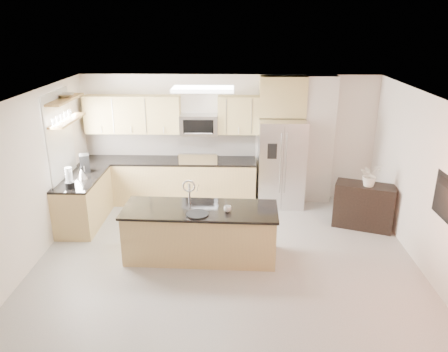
{
  "coord_description": "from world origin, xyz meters",
  "views": [
    {
      "loc": [
        0.13,
        -5.54,
        3.65
      ],
      "look_at": [
        -0.05,
        1.3,
        1.17
      ],
      "focal_mm": 35.0,
      "sensor_mm": 36.0,
      "label": 1
    }
  ],
  "objects_px": {
    "island": "(201,232)",
    "coffee_maker": "(85,164)",
    "range": "(200,181)",
    "refrigerator": "(281,163)",
    "cup": "(228,209)",
    "platter": "(198,214)",
    "credenza": "(364,206)",
    "bowl": "(66,95)",
    "kettle": "(82,174)",
    "blender": "(69,179)",
    "flower_vase": "(371,169)",
    "television": "(446,204)",
    "microwave": "(199,125)"
  },
  "relations": [
    {
      "from": "island",
      "to": "coffee_maker",
      "type": "distance_m",
      "value": 2.79
    },
    {
      "from": "range",
      "to": "refrigerator",
      "type": "xyz_separation_m",
      "value": [
        1.66,
        -0.05,
        0.42
      ]
    },
    {
      "from": "cup",
      "to": "platter",
      "type": "bearing_deg",
      "value": -165.31
    },
    {
      "from": "credenza",
      "to": "bowl",
      "type": "relative_size",
      "value": 2.91
    },
    {
      "from": "kettle",
      "to": "bowl",
      "type": "relative_size",
      "value": 0.62
    },
    {
      "from": "cup",
      "to": "coffee_maker",
      "type": "height_order",
      "value": "coffee_maker"
    },
    {
      "from": "cup",
      "to": "blender",
      "type": "height_order",
      "value": "blender"
    },
    {
      "from": "range",
      "to": "island",
      "type": "bearing_deg",
      "value": -85.16
    },
    {
      "from": "kettle",
      "to": "blender",
      "type": "bearing_deg",
      "value": -96.27
    },
    {
      "from": "range",
      "to": "refrigerator",
      "type": "height_order",
      "value": "refrigerator"
    },
    {
      "from": "platter",
      "to": "kettle",
      "type": "distance_m",
      "value": 2.56
    },
    {
      "from": "flower_vase",
      "to": "television",
      "type": "xyz_separation_m",
      "value": [
        0.39,
        -1.98,
        0.21
      ]
    },
    {
      "from": "credenza",
      "to": "kettle",
      "type": "bearing_deg",
      "value": -159.6
    },
    {
      "from": "microwave",
      "to": "platter",
      "type": "relative_size",
      "value": 2.21
    },
    {
      "from": "cup",
      "to": "credenza",
      "type": "bearing_deg",
      "value": 26.79
    },
    {
      "from": "microwave",
      "to": "blender",
      "type": "distance_m",
      "value": 2.76
    },
    {
      "from": "island",
      "to": "refrigerator",
      "type": "bearing_deg",
      "value": 58.04
    },
    {
      "from": "range",
      "to": "platter",
      "type": "distance_m",
      "value": 2.49
    },
    {
      "from": "island",
      "to": "flower_vase",
      "type": "height_order",
      "value": "flower_vase"
    },
    {
      "from": "range",
      "to": "flower_vase",
      "type": "bearing_deg",
      "value": -20.1
    },
    {
      "from": "bowl",
      "to": "flower_vase",
      "type": "distance_m",
      "value": 5.52
    },
    {
      "from": "credenza",
      "to": "coffee_maker",
      "type": "bearing_deg",
      "value": -163.95
    },
    {
      "from": "coffee_maker",
      "to": "television",
      "type": "distance_m",
      "value": 6.09
    },
    {
      "from": "bowl",
      "to": "credenza",
      "type": "bearing_deg",
      "value": -2.47
    },
    {
      "from": "range",
      "to": "coffee_maker",
      "type": "relative_size",
      "value": 3.44
    },
    {
      "from": "credenza",
      "to": "bowl",
      "type": "bearing_deg",
      "value": -162.77
    },
    {
      "from": "refrigerator",
      "to": "coffee_maker",
      "type": "xyz_separation_m",
      "value": [
        -3.75,
        -0.71,
        0.19
      ]
    },
    {
      "from": "kettle",
      "to": "range",
      "type": "bearing_deg",
      "value": 29.63
    },
    {
      "from": "credenza",
      "to": "cup",
      "type": "relative_size",
      "value": 8.89
    },
    {
      "from": "island",
      "to": "bowl",
      "type": "height_order",
      "value": "bowl"
    },
    {
      "from": "kettle",
      "to": "coffee_maker",
      "type": "distance_m",
      "value": 0.4
    },
    {
      "from": "platter",
      "to": "bowl",
      "type": "bearing_deg",
      "value": 146.59
    },
    {
      "from": "credenza",
      "to": "television",
      "type": "xyz_separation_m",
      "value": [
        0.42,
        -2.03,
        0.93
      ]
    },
    {
      "from": "refrigerator",
      "to": "range",
      "type": "bearing_deg",
      "value": 178.4
    },
    {
      "from": "flower_vase",
      "to": "cup",
      "type": "bearing_deg",
      "value": -154.47
    },
    {
      "from": "kettle",
      "to": "television",
      "type": "xyz_separation_m",
      "value": [
        5.54,
        -1.97,
        0.33
      ]
    },
    {
      "from": "cup",
      "to": "refrigerator",
      "type": "bearing_deg",
      "value": 65.62
    },
    {
      "from": "microwave",
      "to": "flower_vase",
      "type": "bearing_deg",
      "value": -22.08
    },
    {
      "from": "kettle",
      "to": "bowl",
      "type": "xyz_separation_m",
      "value": [
        -0.23,
        0.29,
        1.36
      ]
    },
    {
      "from": "kettle",
      "to": "television",
      "type": "relative_size",
      "value": 0.21
    },
    {
      "from": "island",
      "to": "kettle",
      "type": "xyz_separation_m",
      "value": [
        -2.21,
        1.08,
        0.6
      ]
    },
    {
      "from": "kettle",
      "to": "flower_vase",
      "type": "xyz_separation_m",
      "value": [
        5.15,
        0.01,
        0.12
      ]
    },
    {
      "from": "flower_vase",
      "to": "bowl",
      "type": "bearing_deg",
      "value": 176.99
    },
    {
      "from": "island",
      "to": "bowl",
      "type": "distance_m",
      "value": 3.41
    },
    {
      "from": "blender",
      "to": "flower_vase",
      "type": "xyz_separation_m",
      "value": [
        5.2,
        0.46,
        0.06
      ]
    },
    {
      "from": "microwave",
      "to": "bowl",
      "type": "bearing_deg",
      "value": -156.39
    },
    {
      "from": "kettle",
      "to": "coffee_maker",
      "type": "relative_size",
      "value": 0.67
    },
    {
      "from": "range",
      "to": "credenza",
      "type": "relative_size",
      "value": 1.09
    },
    {
      "from": "refrigerator",
      "to": "island",
      "type": "xyz_separation_m",
      "value": [
        -1.47,
        -2.18,
        -0.47
      ]
    },
    {
      "from": "flower_vase",
      "to": "refrigerator",
      "type": "bearing_deg",
      "value": 143.14
    }
  ]
}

